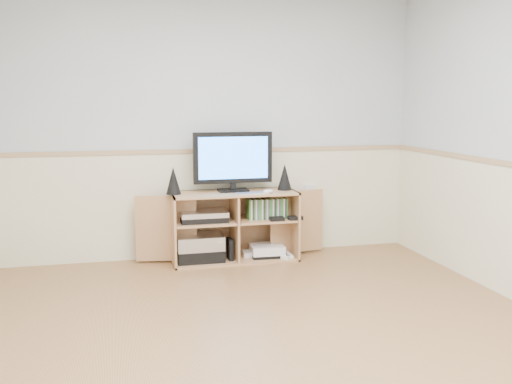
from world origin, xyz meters
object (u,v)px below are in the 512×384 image
Objects in this scene: media_cabinet at (233,224)px; keyboard at (252,193)px; game_consoles at (266,251)px; monitor at (233,159)px.

media_cabinet is 6.41× the size of keyboard.
keyboard is at bearing -54.03° from media_cabinet.
game_consoles is at bearing 32.24° from keyboard.
media_cabinet is 0.40m from keyboard.
monitor is at bearing 120.59° from keyboard.
monitor is (0.00, -0.01, 0.62)m from media_cabinet.
keyboard is at bearing -141.66° from game_consoles.
keyboard is 0.62m from game_consoles.
monitor reaches higher than keyboard.
media_cabinet is 0.62m from monitor.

